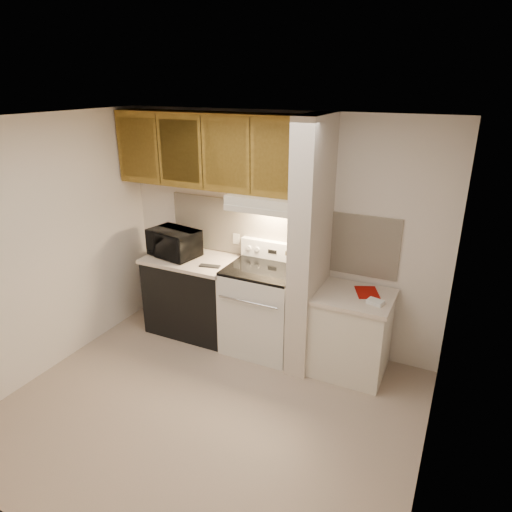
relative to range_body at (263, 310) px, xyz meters
The scene contains 50 objects.
floor 1.24m from the range_body, 90.00° to the right, with size 3.60×3.60×0.00m, color tan.
ceiling 2.34m from the range_body, 90.00° to the right, with size 3.60×3.60×0.00m, color white.
wall_back 0.86m from the range_body, 90.00° to the left, with size 3.60×0.02×2.50m, color silver.
wall_left 2.28m from the range_body, 147.31° to the right, with size 0.02×3.00×2.50m, color silver.
wall_right 2.28m from the range_body, 32.69° to the right, with size 0.02×3.00×2.50m, color silver.
backsplash 0.84m from the range_body, 90.00° to the left, with size 2.60×0.02×0.63m, color #FCE8CB.
range_body is the anchor object (origin of this frame).
oven_window 0.32m from the range_body, 90.00° to the right, with size 0.50×0.01×0.30m, color black.
oven_handle 0.44m from the range_body, 90.00° to the right, with size 0.02×0.02×0.65m, color silver.
cooktop 0.48m from the range_body, ahead, with size 0.74×0.64×0.03m, color black.
range_backguard 0.66m from the range_body, 90.00° to the left, with size 0.76×0.08×0.20m, color silver.
range_display 0.64m from the range_body, 90.00° to the left, with size 0.10×0.01×0.04m, color black.
range_knob_left_outer 0.70m from the range_body, 139.40° to the left, with size 0.05×0.05×0.02m, color silver.
range_knob_left_inner 0.66m from the range_body, 126.87° to the left, with size 0.05×0.05×0.02m, color silver.
range_knob_right_inner 0.66m from the range_body, 53.13° to the left, with size 0.05×0.05×0.02m, color silver.
range_knob_right_outer 0.70m from the range_body, 40.60° to the left, with size 0.05×0.05×0.02m, color silver.
dishwasher_front 0.88m from the range_body, behind, with size 1.00×0.63×0.87m, color black.
left_countertop 0.98m from the range_body, behind, with size 1.04×0.67×0.04m, color beige.
spoon_rest 0.74m from the range_body, 167.87° to the right, with size 0.22×0.07×0.02m, color black.
teal_jar 1.09m from the range_body, 166.24° to the left, with size 0.08×0.08×0.09m, color #2A7169.
outlet 0.86m from the range_body, 146.31° to the left, with size 0.08×0.01×0.12m, color silver.
microwave 1.25m from the range_body, behind, with size 0.55×0.37×0.30m, color black.
partition_pillar 0.94m from the range_body, ahead, with size 0.22×0.70×2.50m, color beige.
pillar_trim 0.93m from the range_body, ahead, with size 0.01×0.70×0.04m, color olive.
knife_strip 0.95m from the range_body, ahead, with size 0.02×0.42×0.04m, color black.
knife_blade_a 0.88m from the range_body, 30.34° to the right, with size 0.01×0.04×0.16m, color silver.
knife_handle_a 1.01m from the range_body, 29.30° to the right, with size 0.02×0.02×0.10m, color black.
knife_blade_b 0.85m from the range_body, 21.18° to the right, with size 0.01×0.04×0.18m, color silver.
knife_handle_b 0.99m from the range_body, 18.01° to the right, with size 0.02×0.02×0.10m, color black.
knife_blade_c 0.83m from the range_body, 10.04° to the right, with size 0.01×0.04×0.20m, color silver.
knife_handle_c 0.99m from the range_body, ahead, with size 0.02×0.02×0.10m, color black.
knife_blade_d 0.85m from the range_body, ahead, with size 0.01×0.04×0.16m, color silver.
knife_handle_d 0.98m from the range_body, ahead, with size 0.02×0.02×0.10m, color black.
knife_blade_e 0.85m from the range_body, 15.63° to the left, with size 0.01×0.04×0.18m, color silver.
knife_handle_e 0.99m from the range_body, 17.14° to the left, with size 0.02×0.02×0.10m, color black.
oven_mitt 0.84m from the range_body, 23.58° to the left, with size 0.03×0.10×0.23m, color gray.
right_cab_base 0.97m from the range_body, ahead, with size 0.70×0.60×0.81m, color silver.
right_countertop 1.04m from the range_body, ahead, with size 0.74×0.64×0.04m, color beige.
red_folder 1.14m from the range_body, ahead, with size 0.20×0.28×0.01m, color #950C05.
white_box 1.26m from the range_body, ahead, with size 0.14×0.10×0.04m, color white.
range_hood 1.17m from the range_body, 90.00° to the left, with size 0.78×0.44×0.15m, color silver.
hood_lip 1.12m from the range_body, 90.00° to the right, with size 0.78×0.04×0.06m, color silver.
upper_cabinets 1.77m from the range_body, 166.16° to the left, with size 2.18×0.33×0.77m, color olive.
cab_door_a 2.22m from the range_body, behind, with size 0.46×0.01×0.63m, color olive.
cab_gap_a 2.04m from the range_body, behind, with size 0.01×0.01×0.73m, color black.
cab_door_b 1.89m from the range_body, behind, with size 0.46×0.01×0.63m, color olive.
cab_gap_b 1.77m from the range_body, behind, with size 0.01×0.01×0.73m, color black.
cab_door_c 1.68m from the range_body, behind, with size 0.46×0.01×0.63m, color olive.
cab_gap_c 1.63m from the range_body, behind, with size 0.01×0.01×0.73m, color black.
cab_door_d 1.63m from the range_body, ahead, with size 0.46×0.01×0.63m, color olive.
Camera 1 is at (1.83, -2.80, 2.78)m, focal length 32.00 mm.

